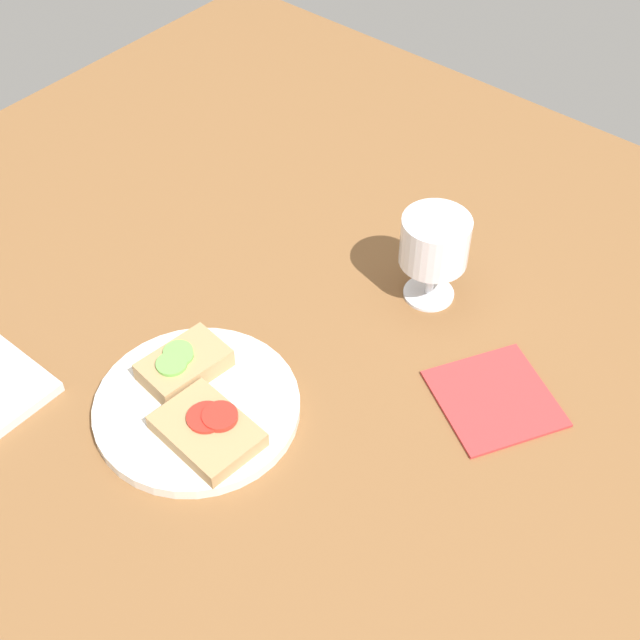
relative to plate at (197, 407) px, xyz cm
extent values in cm
cube|color=brown|center=(8.06, -3.51, -2.20)|extent=(140.00, 140.00, 3.00)
cylinder|color=silver|center=(0.00, 0.00, 0.00)|extent=(22.84, 22.84, 1.40)
cube|color=#A88456|center=(-2.39, -4.16, 1.65)|extent=(8.75, 11.58, 1.90)
cylinder|color=red|center=(-1.71, -3.42, 2.81)|extent=(4.19, 4.19, 0.41)
cylinder|color=red|center=(-0.76, -4.59, 2.92)|extent=(3.86, 3.86, 0.64)
cube|color=#A88456|center=(2.39, 4.16, 1.92)|extent=(10.29, 7.24, 2.43)
cylinder|color=#6BB74C|center=(2.57, 5.14, 3.31)|extent=(3.35, 3.35, 0.35)
cylinder|color=#6BB74C|center=(2.29, 4.59, 3.32)|extent=(3.14, 3.14, 0.37)
cylinder|color=#6BB74C|center=(0.83, 4.34, 3.36)|extent=(3.48, 3.48, 0.45)
cylinder|color=white|center=(31.60, -9.06, -0.50)|extent=(6.35, 6.35, 0.40)
cylinder|color=white|center=(31.60, -9.06, 2.38)|extent=(1.02, 1.02, 5.37)
cylinder|color=white|center=(31.60, -9.06, 8.19)|extent=(8.31, 8.31, 6.24)
cylinder|color=white|center=(31.60, -9.06, 7.17)|extent=(7.65, 7.65, 4.21)
cube|color=#B23333|center=(22.52, -24.43, -0.50)|extent=(17.15, 17.25, 0.40)
camera|label=1|loc=(-38.10, -49.52, 77.70)|focal=50.00mm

